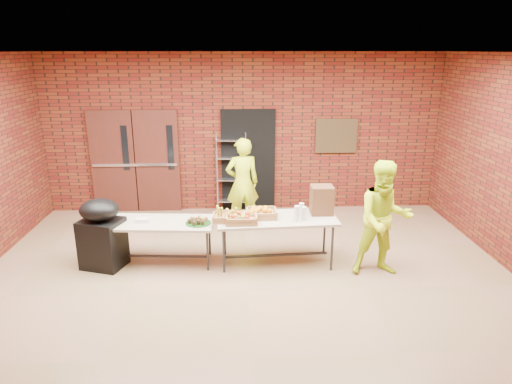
% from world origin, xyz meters
% --- Properties ---
extents(room, '(8.08, 7.08, 3.28)m').
position_xyz_m(room, '(0.00, 0.00, 1.60)').
color(room, olive).
rests_on(room, ground).
extents(double_doors, '(1.78, 0.12, 2.10)m').
position_xyz_m(double_doors, '(-2.20, 3.44, 1.05)').
color(double_doors, '#441913').
rests_on(double_doors, room).
extents(dark_doorway, '(1.10, 0.06, 2.10)m').
position_xyz_m(dark_doorway, '(0.10, 3.46, 1.05)').
color(dark_doorway, black).
rests_on(dark_doorway, room).
extents(bronze_plaque, '(0.85, 0.04, 0.70)m').
position_xyz_m(bronze_plaque, '(1.90, 3.45, 1.55)').
color(bronze_plaque, '#3B2E17').
rests_on(bronze_plaque, room).
extents(wire_rack, '(0.62, 0.25, 1.64)m').
position_xyz_m(wire_rack, '(-0.25, 3.32, 0.82)').
color(wire_rack, silver).
rests_on(wire_rack, room).
extents(table_left, '(1.75, 0.83, 0.70)m').
position_xyz_m(table_left, '(-1.36, 0.94, 0.64)').
color(table_left, tan).
rests_on(table_left, room).
extents(table_right, '(1.88, 0.87, 0.76)m').
position_xyz_m(table_right, '(0.47, 0.89, 0.69)').
color(table_right, tan).
rests_on(table_right, room).
extents(basket_bananas, '(0.42, 0.32, 0.13)m').
position_xyz_m(basket_bananas, '(-0.30, 0.80, 0.81)').
color(basket_bananas, '#A97644').
rests_on(basket_bananas, table_right).
extents(basket_oranges, '(0.47, 0.36, 0.15)m').
position_xyz_m(basket_oranges, '(0.23, 0.93, 0.82)').
color(basket_oranges, '#A97644').
rests_on(basket_oranges, table_right).
extents(basket_apples, '(0.47, 0.37, 0.15)m').
position_xyz_m(basket_apples, '(-0.08, 0.71, 0.82)').
color(basket_apples, '#A97644').
rests_on(basket_apples, table_right).
extents(muffin_tray, '(0.38, 0.38, 0.09)m').
position_xyz_m(muffin_tray, '(-0.74, 0.83, 0.75)').
color(muffin_tray, '#134512').
rests_on(muffin_tray, table_left).
extents(napkin_box, '(0.19, 0.12, 0.06)m').
position_xyz_m(napkin_box, '(-1.60, 0.92, 0.73)').
color(napkin_box, silver).
rests_on(napkin_box, table_left).
extents(coffee_dispenser, '(0.34, 0.31, 0.45)m').
position_xyz_m(coffee_dispenser, '(1.19, 1.05, 0.98)').
color(coffee_dispenser, '#502D1B').
rests_on(coffee_dispenser, table_right).
extents(cup_stack_front, '(0.08, 0.08, 0.24)m').
position_xyz_m(cup_stack_front, '(0.76, 0.72, 0.88)').
color(cup_stack_front, silver).
rests_on(cup_stack_front, table_right).
extents(cup_stack_mid, '(0.07, 0.07, 0.21)m').
position_xyz_m(cup_stack_mid, '(0.87, 0.77, 0.86)').
color(cup_stack_mid, silver).
rests_on(cup_stack_mid, table_right).
extents(cup_stack_back, '(0.08, 0.08, 0.23)m').
position_xyz_m(cup_stack_back, '(0.85, 0.87, 0.87)').
color(cup_stack_back, silver).
rests_on(cup_stack_back, table_right).
extents(covered_grill, '(0.73, 0.66, 1.10)m').
position_xyz_m(covered_grill, '(-2.22, 0.87, 0.55)').
color(covered_grill, black).
rests_on(covered_grill, room).
extents(volunteer_woman, '(0.70, 0.53, 1.71)m').
position_xyz_m(volunteer_woman, '(-0.04, 2.46, 0.86)').
color(volunteer_woman, '#CCEA1A').
rests_on(volunteer_woman, room).
extents(volunteer_man, '(0.86, 0.67, 1.74)m').
position_xyz_m(volunteer_man, '(2.01, 0.47, 0.87)').
color(volunteer_man, '#CCEA1A').
rests_on(volunteer_man, room).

